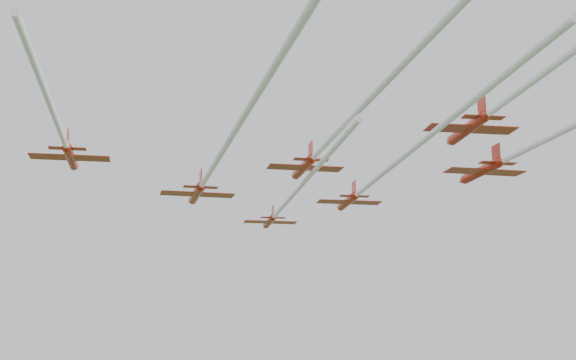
% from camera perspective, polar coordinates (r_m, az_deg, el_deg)
% --- Properties ---
extents(jet_lead, '(23.93, 55.89, 2.38)m').
position_cam_1_polar(jet_lead, '(105.82, -0.09, -1.58)').
color(jet_lead, red).
extents(jet_row2_left, '(31.80, 64.08, 2.83)m').
position_cam_1_polar(jet_row2_left, '(86.61, -5.07, 1.41)').
color(jet_row2_left, red).
extents(jet_row2_right, '(25.97, 61.77, 2.53)m').
position_cam_1_polar(jet_row2_right, '(90.10, 6.90, 0.59)').
color(jet_row2_right, red).
extents(jet_row3_left, '(18.15, 40.45, 2.51)m').
position_cam_1_polar(jet_row3_left, '(80.09, -15.77, 3.10)').
color(jet_row3_left, red).
extents(jet_row3_mid, '(25.89, 55.47, 2.51)m').
position_cam_1_polar(jet_row3_mid, '(75.11, 3.71, 3.58)').
color(jet_row3_mid, red).
extents(jet_row3_right, '(21.85, 43.77, 2.95)m').
position_cam_1_polar(jet_row3_right, '(93.83, 16.05, 1.85)').
color(jet_row3_right, red).
extents(jet_row4_right, '(25.84, 62.01, 2.63)m').
position_cam_1_polar(jet_row4_right, '(64.64, 18.37, 7.74)').
color(jet_row4_right, red).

